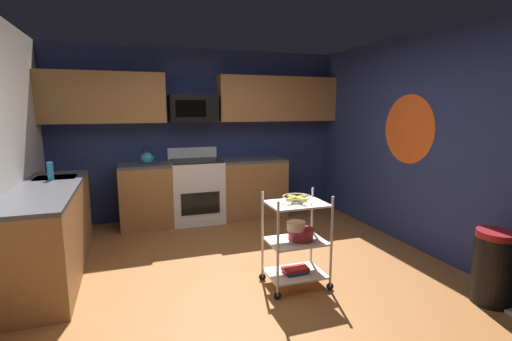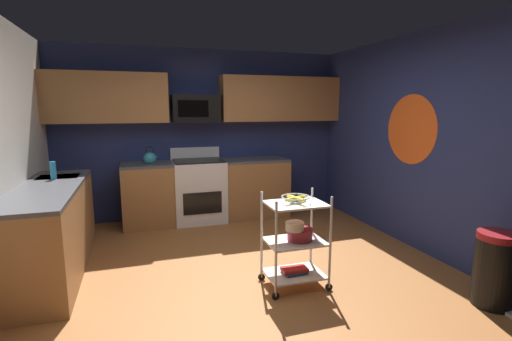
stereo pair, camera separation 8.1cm
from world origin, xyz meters
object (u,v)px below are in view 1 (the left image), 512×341
object	(u,v)px
mixing_bowl_large	(301,234)
fruit_bowl	(297,198)
trash_can	(494,267)
oven_range	(196,190)
dish_soap_bottle	(50,171)
rolling_cart	(296,241)
book_stack	(295,270)
microwave	(193,109)
mixing_bowl_small	(296,226)
kettle	(147,158)

from	to	relation	value
mixing_bowl_large	fruit_bowl	bearing A→B (deg)	180.00
trash_can	oven_range	bearing A→B (deg)	122.02
mixing_bowl_large	dish_soap_bottle	world-z (taller)	dish_soap_bottle
rolling_cart	mixing_bowl_large	world-z (taller)	rolling_cart
fruit_bowl	trash_can	bearing A→B (deg)	-29.64
book_stack	microwave	bearing A→B (deg)	101.97
mixing_bowl_small	book_stack	world-z (taller)	mixing_bowl_small
dish_soap_bottle	trash_can	xyz separation A→B (m)	(3.82, -2.35, -0.69)
trash_can	dish_soap_bottle	bearing A→B (deg)	148.40
rolling_cart	fruit_bowl	xyz separation A→B (m)	(0.00, 0.00, 0.42)
microwave	mixing_bowl_large	world-z (taller)	microwave
mixing_bowl_large	kettle	xyz separation A→B (m)	(-1.28, 2.41, 0.48)
book_stack	trash_can	size ratio (longest dim) A/B	0.38
oven_range	microwave	world-z (taller)	microwave
fruit_bowl	mixing_bowl_large	bearing A→B (deg)	0.00
trash_can	fruit_bowl	bearing A→B (deg)	150.36
mixing_bowl_large	oven_range	bearing A→B (deg)	103.59
fruit_bowl	trash_can	distance (m)	1.82
rolling_cart	book_stack	distance (m)	0.30
microwave	mixing_bowl_small	xyz separation A→B (m)	(0.51, -2.55, -1.08)
microwave	book_stack	distance (m)	3.00
kettle	oven_range	bearing A→B (deg)	0.32
microwave	dish_soap_bottle	size ratio (longest dim) A/B	3.50
microwave	fruit_bowl	distance (m)	2.70
book_stack	trash_can	world-z (taller)	trash_can
fruit_bowl	dish_soap_bottle	bearing A→B (deg)	147.16
fruit_bowl	kettle	bearing A→B (deg)	116.99
book_stack	mixing_bowl_small	bearing A→B (deg)	-122.28
rolling_cart	trash_can	size ratio (longest dim) A/B	1.39
oven_range	mixing_bowl_large	world-z (taller)	oven_range
rolling_cart	trash_can	distance (m)	1.74
mixing_bowl_large	trash_can	world-z (taller)	trash_can
mixing_bowl_small	book_stack	bearing A→B (deg)	57.72
microwave	book_stack	size ratio (longest dim) A/B	2.77
fruit_bowl	kettle	world-z (taller)	kettle
microwave	mixing_bowl_small	bearing A→B (deg)	-78.63
oven_range	kettle	world-z (taller)	kettle
mixing_bowl_large	kettle	bearing A→B (deg)	117.93
fruit_bowl	kettle	xyz separation A→B (m)	(-1.23, 2.41, 0.12)
book_stack	trash_can	bearing A→B (deg)	-29.64
mixing_bowl_small	dish_soap_bottle	size ratio (longest dim) A/B	0.91
microwave	fruit_bowl	xyz separation A→B (m)	(0.53, -2.51, -0.82)
fruit_bowl	mixing_bowl_small	distance (m)	0.26
mixing_bowl_large	trash_can	bearing A→B (deg)	-30.47
mixing_bowl_large	kettle	size ratio (longest dim) A/B	0.95
microwave	mixing_bowl_large	bearing A→B (deg)	-76.95
microwave	kettle	distance (m)	0.99
rolling_cart	dish_soap_bottle	size ratio (longest dim) A/B	4.57
oven_range	mixing_bowl_small	size ratio (longest dim) A/B	6.04
oven_range	mixing_bowl_small	bearing A→B (deg)	-78.17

